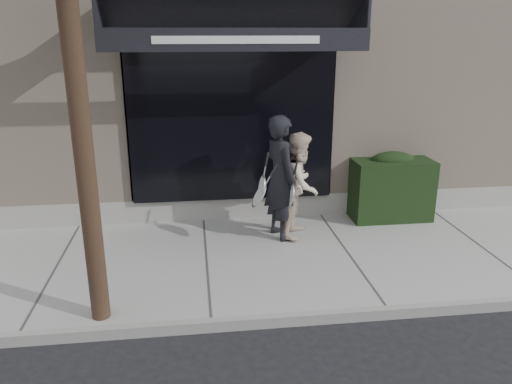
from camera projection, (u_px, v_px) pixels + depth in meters
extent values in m
plane|color=black|center=(346.00, 259.00, 7.16)|extent=(80.00, 80.00, 0.00)
cube|color=#9D9E98|center=(347.00, 255.00, 7.14)|extent=(20.00, 3.00, 0.12)
cube|color=gray|center=(388.00, 312.00, 5.67)|extent=(20.00, 0.10, 0.14)
cube|color=beige|center=(286.00, 48.00, 11.03)|extent=(14.00, 7.00, 5.50)
cube|color=gray|center=(318.00, 204.00, 8.68)|extent=(14.02, 0.42, 0.50)
cube|color=black|center=(232.00, 119.00, 7.88)|extent=(3.20, 0.30, 2.60)
cube|color=gray|center=(129.00, 119.00, 7.83)|extent=(0.08, 0.40, 2.60)
cube|color=gray|center=(328.00, 115.00, 8.22)|extent=(0.08, 0.40, 2.60)
cube|color=gray|center=(230.00, 30.00, 7.61)|extent=(3.36, 0.40, 0.12)
cube|color=black|center=(233.00, 10.00, 6.87)|extent=(3.60, 1.03, 0.55)
cube|color=black|center=(237.00, 40.00, 6.52)|extent=(3.60, 0.05, 0.30)
cube|color=white|center=(237.00, 40.00, 6.49)|extent=(2.20, 0.01, 0.10)
cube|color=black|center=(101.00, 15.00, 6.68)|extent=(0.04, 1.00, 0.45)
cube|color=black|center=(358.00, 16.00, 7.11)|extent=(0.04, 1.00, 0.45)
cube|color=black|center=(390.00, 189.00, 8.28)|extent=(1.30, 0.70, 1.00)
ellipsoid|color=black|center=(393.00, 160.00, 8.12)|extent=(0.71, 0.38, 0.27)
cylinder|color=black|center=(79.00, 109.00, 4.80)|extent=(0.20, 0.20, 4.80)
imported|color=black|center=(281.00, 178.00, 7.37)|extent=(0.64, 0.79, 1.87)
torus|color=silver|center=(262.00, 188.00, 7.07)|extent=(0.10, 0.31, 0.30)
cylinder|color=silver|center=(262.00, 188.00, 7.07)|extent=(0.07, 0.27, 0.27)
cylinder|color=silver|center=(262.00, 188.00, 7.07)|extent=(0.18, 0.03, 0.05)
cylinder|color=black|center=(262.00, 188.00, 7.07)|extent=(0.20, 0.05, 0.07)
torus|color=silver|center=(259.00, 196.00, 7.06)|extent=(0.20, 0.32, 0.28)
cylinder|color=silver|center=(259.00, 196.00, 7.06)|extent=(0.17, 0.28, 0.24)
cylinder|color=silver|center=(259.00, 196.00, 7.06)|extent=(0.17, 0.04, 0.11)
cylinder|color=black|center=(259.00, 196.00, 7.06)|extent=(0.19, 0.05, 0.13)
imported|color=beige|center=(300.00, 185.00, 7.49)|extent=(0.87, 0.96, 1.60)
torus|color=silver|center=(290.00, 195.00, 7.21)|extent=(0.10, 0.31, 0.30)
cylinder|color=silver|center=(290.00, 195.00, 7.21)|extent=(0.07, 0.27, 0.27)
cylinder|color=silver|center=(290.00, 195.00, 7.21)|extent=(0.18, 0.03, 0.05)
cylinder|color=black|center=(290.00, 195.00, 7.21)|extent=(0.20, 0.05, 0.07)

